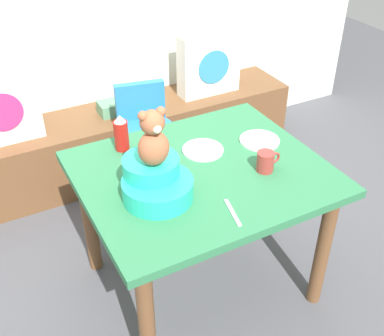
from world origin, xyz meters
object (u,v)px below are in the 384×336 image
at_px(dinner_plate_near, 203,150).
at_px(dinner_plate_far, 260,140).
at_px(ketchup_bottle, 121,133).
at_px(pillow_floral_left, 0,108).
at_px(teddy_bear, 153,139).
at_px(pillow_floral_right, 209,64).
at_px(dining_table, 202,189).
at_px(highchair, 146,132).
at_px(infant_seat_teal, 155,181).
at_px(coffee_mug, 266,161).
at_px(book_stack, 114,107).

bearing_deg(dinner_plate_near, dinner_plate_far, -10.85).
bearing_deg(ketchup_bottle, dinner_plate_far, -22.22).
distance_m(pillow_floral_left, teddy_bear, 1.38).
xyz_separation_m(pillow_floral_right, dinner_plate_near, (-0.64, -1.06, 0.07)).
distance_m(pillow_floral_left, dining_table, 1.39).
bearing_deg(pillow_floral_right, highchair, -148.24).
xyz_separation_m(dining_table, infant_seat_teal, (-0.26, -0.07, 0.18)).
distance_m(pillow_floral_right, teddy_bear, 1.64).
height_order(ketchup_bottle, dinner_plate_far, ketchup_bottle).
bearing_deg(pillow_floral_left, teddy_bear, -70.95).
relative_size(teddy_bear, ketchup_bottle, 1.35).
bearing_deg(infant_seat_teal, dinner_plate_far, 13.54).
height_order(dining_table, dinner_plate_near, dinner_plate_near).
distance_m(teddy_bear, dinner_plate_near, 0.49).
distance_m(highchair, ketchup_bottle, 0.62).
bearing_deg(infant_seat_teal, coffee_mug, -7.18).
distance_m(dining_table, dinner_plate_near, 0.20).
relative_size(teddy_bear, dinner_plate_near, 1.25).
distance_m(dining_table, teddy_bear, 0.48).
xyz_separation_m(book_stack, dining_table, (-0.00, -1.22, 0.13)).
relative_size(coffee_mug, dinner_plate_near, 0.60).
bearing_deg(dinner_plate_far, highchair, 115.19).
xyz_separation_m(pillow_floral_left, coffee_mug, (0.95, -1.33, 0.11)).
relative_size(ketchup_bottle, dinner_plate_near, 0.92).
bearing_deg(pillow_floral_left, book_stack, 1.70).
relative_size(coffee_mug, dinner_plate_far, 0.60).
distance_m(pillow_floral_right, dinner_plate_near, 1.24).
bearing_deg(infant_seat_teal, dinner_plate_near, 31.39).
height_order(book_stack, teddy_bear, teddy_bear).
relative_size(pillow_floral_left, ketchup_bottle, 2.38).
bearing_deg(dining_table, highchair, 86.65).
xyz_separation_m(highchair, infant_seat_teal, (-0.31, -0.85, 0.29)).
xyz_separation_m(teddy_bear, dinner_plate_far, (0.64, 0.15, -0.27)).
height_order(book_stack, dining_table, dining_table).
distance_m(dining_table, highchair, 0.79).
bearing_deg(book_stack, dinner_plate_near, -85.97).
xyz_separation_m(pillow_floral_left, infant_seat_teal, (0.44, -1.27, 0.13)).
bearing_deg(dining_table, coffee_mug, -28.03).
bearing_deg(infant_seat_teal, book_stack, 78.26).
bearing_deg(dining_table, teddy_bear, -165.03).
height_order(book_stack, highchair, highchair).
distance_m(book_stack, highchair, 0.44).
xyz_separation_m(pillow_floral_left, pillow_floral_right, (1.42, 0.00, 0.00)).
distance_m(infant_seat_teal, ketchup_bottle, 0.41).
distance_m(pillow_floral_left, ketchup_bottle, 0.98).
distance_m(dining_table, ketchup_bottle, 0.47).
bearing_deg(teddy_bear, coffee_mug, -7.13).
xyz_separation_m(pillow_floral_left, dinner_plate_far, (1.07, -1.11, 0.07)).
bearing_deg(book_stack, pillow_floral_right, -1.68).
relative_size(pillow_floral_right, book_stack, 2.20).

